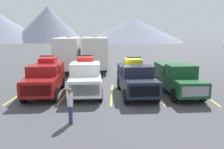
% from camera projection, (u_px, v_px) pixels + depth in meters
% --- Properties ---
extents(ground_plane, '(240.00, 240.00, 0.00)m').
position_uv_depth(ground_plane, '(112.00, 94.00, 16.40)').
color(ground_plane, '#47474C').
extents(pickup_truck_a, '(2.63, 5.83, 2.61)m').
position_uv_depth(pickup_truck_a, '(45.00, 77.00, 16.34)').
color(pickup_truck_a, maroon).
rests_on(pickup_truck_a, ground).
extents(pickup_truck_b, '(2.64, 5.56, 2.63)m').
position_uv_depth(pickup_truck_b, '(86.00, 76.00, 16.44)').
color(pickup_truck_b, white).
rests_on(pickup_truck_b, ground).
extents(pickup_truck_c, '(2.62, 5.46, 2.55)m').
position_uv_depth(pickup_truck_c, '(136.00, 78.00, 16.10)').
color(pickup_truck_c, black).
rests_on(pickup_truck_c, ground).
extents(pickup_truck_d, '(2.52, 5.99, 2.12)m').
position_uv_depth(pickup_truck_d, '(177.00, 78.00, 16.51)').
color(pickup_truck_d, '#144723').
rests_on(pickup_truck_d, ground).
extents(lot_stripe_a, '(0.12, 5.50, 0.01)m').
position_uv_depth(lot_stripe_a, '(21.00, 93.00, 16.55)').
color(lot_stripe_a, gold).
rests_on(lot_stripe_a, ground).
extents(lot_stripe_b, '(0.12, 5.50, 0.01)m').
position_uv_depth(lot_stripe_b, '(66.00, 94.00, 16.49)').
color(lot_stripe_b, gold).
rests_on(lot_stripe_b, ground).
extents(lot_stripe_c, '(0.12, 5.50, 0.01)m').
position_uv_depth(lot_stripe_c, '(112.00, 94.00, 16.43)').
color(lot_stripe_c, gold).
rests_on(lot_stripe_c, ground).
extents(lot_stripe_d, '(0.12, 5.50, 0.01)m').
position_uv_depth(lot_stripe_d, '(157.00, 94.00, 16.38)').
color(lot_stripe_d, gold).
rests_on(lot_stripe_d, ground).
extents(lot_stripe_e, '(0.12, 5.50, 0.01)m').
position_uv_depth(lot_stripe_e, '(203.00, 94.00, 16.32)').
color(lot_stripe_e, gold).
rests_on(lot_stripe_e, ground).
extents(camper_trailer_a, '(2.97, 8.29, 3.97)m').
position_uv_depth(camper_trailer_a, '(69.00, 52.00, 25.57)').
color(camper_trailer_a, silver).
rests_on(camper_trailer_a, ground).
extents(camper_trailer_b, '(3.10, 7.34, 3.98)m').
position_uv_depth(camper_trailer_b, '(95.00, 52.00, 25.68)').
color(camper_trailer_b, silver).
rests_on(camper_trailer_b, ground).
extents(person_a, '(0.31, 0.34, 1.74)m').
position_uv_depth(person_a, '(70.00, 103.00, 10.93)').
color(person_a, navy).
rests_on(person_a, ground).
extents(mountain_ridge, '(141.34, 42.56, 14.72)m').
position_uv_depth(mountain_ridge, '(75.00, 27.00, 98.09)').
color(mountain_ridge, gray).
rests_on(mountain_ridge, ground).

